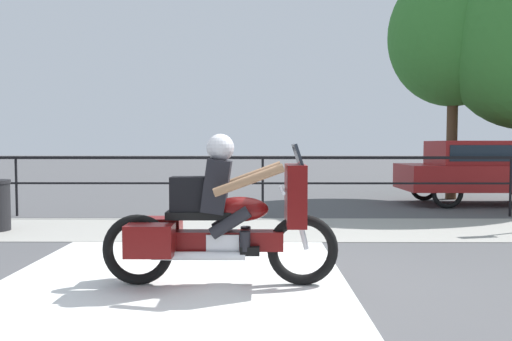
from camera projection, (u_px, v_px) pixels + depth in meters
ground_plane at (266, 283)px, 5.34m from camera, size 120.00×120.00×0.00m
sidewalk_band at (263, 229)px, 8.74m from camera, size 44.00×2.40×0.01m
crosswalk_band at (168, 288)px, 5.15m from camera, size 3.77×6.00×0.01m
fence_railing at (263, 169)px, 10.26m from camera, size 36.00×0.05×1.24m
motorcycle at (221, 218)px, 5.24m from camera, size 2.49×0.76×1.60m
parked_car at (485, 168)px, 12.28m from camera, size 4.23×1.78×1.57m
tree_behind_sign at (454, 35)px, 13.30m from camera, size 3.45×3.45×6.30m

